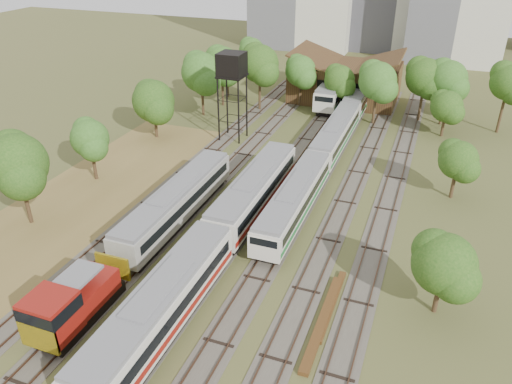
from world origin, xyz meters
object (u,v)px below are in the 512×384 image
at_px(railcar_red_set, 216,240).
at_px(shunter_locomotive, 70,306).
at_px(railcar_green_set, 336,135).
at_px(water_tower, 232,67).

xyz_separation_m(railcar_red_set, shunter_locomotive, (-6.00, -10.54, -0.12)).
distance_m(railcar_green_set, water_tower, 15.13).
relative_size(railcar_green_set, water_tower, 4.73).
xyz_separation_m(railcar_red_set, railcar_green_set, (4.00, 26.29, -0.20)).
height_order(railcar_red_set, railcar_green_set, railcar_red_set).
xyz_separation_m(railcar_green_set, water_tower, (-13.09, -1.22, 7.48)).
height_order(railcar_green_set, shunter_locomotive, shunter_locomotive).
xyz_separation_m(railcar_green_set, shunter_locomotive, (-10.00, -36.83, 0.08)).
bearing_deg(water_tower, shunter_locomotive, -85.03).
bearing_deg(water_tower, railcar_red_set, -70.06).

